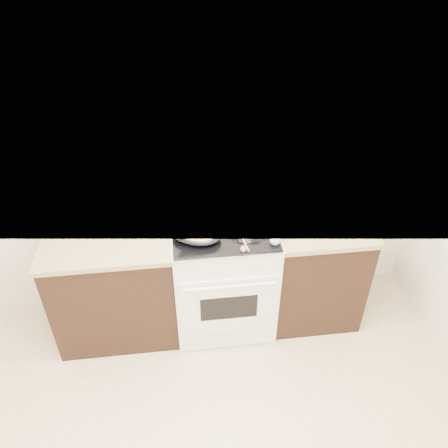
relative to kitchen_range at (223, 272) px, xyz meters
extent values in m
cube|color=silver|center=(-0.35, 0.35, 0.86)|extent=(4.00, 0.05, 2.70)
cube|color=black|center=(-0.83, 0.01, -0.05)|extent=(0.90, 0.64, 0.88)
cube|color=brown|center=(-0.83, 0.01, 0.41)|extent=(0.93, 0.67, 0.04)
cube|color=black|center=(0.73, 0.01, -0.05)|extent=(0.70, 0.64, 0.88)
cube|color=brown|center=(0.73, 0.01, 0.41)|extent=(0.73, 0.67, 0.04)
cube|color=white|center=(0.00, 0.00, -0.03)|extent=(0.76, 0.66, 0.92)
cube|color=white|center=(0.00, -0.34, -0.04)|extent=(0.70, 0.01, 0.55)
cube|color=black|center=(0.00, -0.35, -0.04)|extent=(0.42, 0.01, 0.22)
cylinder|color=white|center=(0.00, -0.38, 0.21)|extent=(0.65, 0.02, 0.02)
cube|color=white|center=(0.00, -0.34, -0.41)|extent=(0.70, 0.01, 0.14)
cube|color=silver|center=(0.00, 0.00, 0.44)|extent=(0.78, 0.68, 0.01)
cube|color=black|center=(0.00, 0.00, 0.45)|extent=(0.74, 0.64, 0.01)
cube|color=white|center=(0.00, 0.29, 0.59)|extent=(0.76, 0.07, 0.28)
cylinder|color=white|center=(-0.30, 0.24, 0.61)|extent=(0.06, 0.02, 0.06)
cylinder|color=white|center=(-0.20, 0.24, 0.61)|extent=(0.06, 0.02, 0.06)
cylinder|color=white|center=(0.20, 0.24, 0.61)|extent=(0.06, 0.02, 0.06)
cylinder|color=white|center=(0.30, 0.24, 0.61)|extent=(0.06, 0.02, 0.06)
cube|color=#19E533|center=(0.00, 0.25, 0.61)|extent=(0.09, 0.00, 0.04)
cube|color=silver|center=(-0.08, 0.25, 0.61)|extent=(0.05, 0.00, 0.05)
cube|color=silver|center=(0.08, 0.25, 0.61)|extent=(0.05, 0.00, 0.05)
ellipsoid|color=silver|center=(0.20, 0.08, 0.52)|extent=(0.37, 0.37, 0.19)
cylinder|color=silver|center=(0.20, 0.08, 0.46)|extent=(0.17, 0.17, 0.01)
torus|color=silver|center=(0.20, 0.08, 0.59)|extent=(0.33, 0.33, 0.02)
cylinder|color=silver|center=(0.20, 0.08, 0.54)|extent=(0.31, 0.31, 0.11)
cylinder|color=brown|center=(0.20, 0.08, 0.58)|extent=(0.29, 0.29, 0.00)
cube|color=beige|center=(0.26, 0.18, 0.59)|extent=(0.03, 0.03, 0.02)
cube|color=beige|center=(0.20, 0.05, 0.59)|extent=(0.04, 0.04, 0.02)
cube|color=beige|center=(0.11, 0.17, 0.59)|extent=(0.04, 0.04, 0.03)
cube|color=beige|center=(0.10, 0.09, 0.59)|extent=(0.03, 0.03, 0.02)
cube|color=beige|center=(0.31, 0.07, 0.59)|extent=(0.03, 0.03, 0.02)
cube|color=beige|center=(0.27, 0.14, 0.59)|extent=(0.03, 0.03, 0.03)
cube|color=beige|center=(0.22, -0.03, 0.59)|extent=(0.03, 0.03, 0.02)
cube|color=beige|center=(0.11, 0.11, 0.59)|extent=(0.03, 0.03, 0.03)
cube|color=beige|center=(0.30, 0.14, 0.59)|extent=(0.03, 0.03, 0.02)
cube|color=beige|center=(0.30, 0.01, 0.59)|extent=(0.04, 0.04, 0.02)
cube|color=beige|center=(0.20, 0.17, 0.59)|extent=(0.03, 0.03, 0.02)
cube|color=beige|center=(0.15, 0.16, 0.59)|extent=(0.03, 0.03, 0.02)
cube|color=beige|center=(0.27, 0.12, 0.59)|extent=(0.03, 0.03, 0.02)
cube|color=beige|center=(0.09, 0.13, 0.59)|extent=(0.03, 0.03, 0.02)
ellipsoid|color=black|center=(-0.20, -0.12, 0.49)|extent=(0.43, 0.38, 0.08)
ellipsoid|color=tan|center=(-0.20, -0.12, 0.51)|extent=(0.39, 0.34, 0.06)
sphere|color=tan|center=(-0.26, -0.18, 0.54)|extent=(0.04, 0.04, 0.04)
sphere|color=tan|center=(-0.18, -0.10, 0.54)|extent=(0.04, 0.04, 0.04)
sphere|color=tan|center=(-0.18, -0.20, 0.54)|extent=(0.05, 0.05, 0.05)
sphere|color=tan|center=(-0.19, -0.10, 0.54)|extent=(0.04, 0.04, 0.04)
sphere|color=tan|center=(-0.31, -0.19, 0.54)|extent=(0.05, 0.05, 0.05)
sphere|color=tan|center=(-0.24, -0.20, 0.54)|extent=(0.04, 0.04, 0.04)
sphere|color=tan|center=(-0.30, -0.08, 0.54)|extent=(0.05, 0.05, 0.05)
sphere|color=tan|center=(-0.30, -0.18, 0.54)|extent=(0.04, 0.04, 0.04)
cube|color=black|center=(-0.02, 0.05, 0.46)|extent=(0.43, 0.37, 0.02)
cube|color=tan|center=(-0.02, 0.05, 0.48)|extent=(0.38, 0.33, 0.02)
sphere|color=tan|center=(0.08, 0.05, 0.49)|extent=(0.04, 0.04, 0.04)
sphere|color=tan|center=(-0.03, -0.01, 0.49)|extent=(0.04, 0.04, 0.04)
sphere|color=tan|center=(-0.07, 0.05, 0.49)|extent=(0.03, 0.03, 0.03)
sphere|color=tan|center=(-0.14, 0.00, 0.49)|extent=(0.04, 0.04, 0.04)
sphere|color=tan|center=(-0.04, 0.11, 0.49)|extent=(0.04, 0.04, 0.04)
sphere|color=tan|center=(0.08, -0.02, 0.49)|extent=(0.04, 0.04, 0.04)
sphere|color=tan|center=(0.05, 0.10, 0.49)|extent=(0.03, 0.03, 0.03)
sphere|color=tan|center=(0.03, -0.02, 0.49)|extent=(0.04, 0.04, 0.04)
sphere|color=tan|center=(-0.06, -0.02, 0.49)|extent=(0.03, 0.03, 0.03)
sphere|color=tan|center=(-0.08, -0.01, 0.49)|extent=(0.03, 0.03, 0.03)
cylinder|color=#B17551|center=(0.12, -0.19, 0.46)|extent=(0.05, 0.26, 0.01)
sphere|color=#B17551|center=(0.10, -0.30, 0.47)|extent=(0.04, 0.04, 0.04)
sphere|color=#8BC3D0|center=(0.33, -0.24, 0.48)|extent=(0.08, 0.08, 0.08)
cylinder|color=#8BC3D0|center=(0.39, -0.15, 0.51)|extent=(0.15, 0.22, 0.07)
cylinder|color=#BFB28C|center=(-1.13, 0.21, 0.48)|extent=(0.05, 0.05, 0.10)
cylinder|color=#B21414|center=(-1.13, 0.21, 0.54)|extent=(0.05, 0.05, 0.02)
cylinder|color=#BFB28C|center=(-1.05, 0.20, 0.48)|extent=(0.04, 0.04, 0.10)
cylinder|color=#B21414|center=(-1.05, 0.20, 0.54)|extent=(0.05, 0.05, 0.02)
cylinder|color=#BFB28C|center=(-0.96, 0.20, 0.48)|extent=(0.05, 0.05, 0.10)
cylinder|color=#B21414|center=(-0.96, 0.20, 0.54)|extent=(0.05, 0.05, 0.02)
cylinder|color=#BFB28C|center=(-0.88, 0.21, 0.48)|extent=(0.04, 0.04, 0.10)
cylinder|color=gold|center=(-0.88, 0.21, 0.53)|extent=(0.05, 0.05, 0.02)
cylinder|color=#BFB28C|center=(-0.80, 0.21, 0.48)|extent=(0.04, 0.04, 0.10)
cylinder|color=gold|center=(-0.80, 0.21, 0.54)|extent=(0.04, 0.04, 0.02)
cylinder|color=#BFB28C|center=(-1.12, 0.12, 0.49)|extent=(0.04, 0.04, 0.11)
cylinder|color=#B2B2B7|center=(-1.12, 0.12, 0.55)|extent=(0.05, 0.05, 0.02)
cylinder|color=#BFB28C|center=(-1.04, 0.11, 0.47)|extent=(0.04, 0.04, 0.09)
cylinder|color=#B2B2B7|center=(-1.04, 0.11, 0.52)|extent=(0.04, 0.04, 0.02)
cylinder|color=#BFB28C|center=(-0.96, 0.12, 0.47)|extent=(0.04, 0.04, 0.09)
cylinder|color=#B21414|center=(-0.96, 0.12, 0.53)|extent=(0.05, 0.05, 0.02)
cylinder|color=#BFB28C|center=(-0.88, 0.12, 0.48)|extent=(0.05, 0.05, 0.11)
cylinder|color=gold|center=(-0.88, 0.12, 0.54)|extent=(0.05, 0.05, 0.02)
cylinder|color=#BFB28C|center=(-0.80, 0.12, 0.48)|extent=(0.04, 0.04, 0.11)
cylinder|color=#B21414|center=(-0.80, 0.12, 0.55)|extent=(0.04, 0.04, 0.02)
cylinder|color=#BFB28C|center=(-1.13, 0.03, 0.48)|extent=(0.04, 0.04, 0.10)
cylinder|color=#B2B2B7|center=(-1.13, 0.03, 0.54)|extent=(0.04, 0.04, 0.02)
camera|label=1|loc=(-0.31, -2.53, 2.32)|focal=35.00mm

